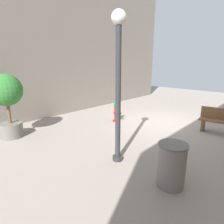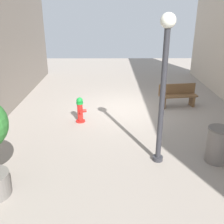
# 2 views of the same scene
# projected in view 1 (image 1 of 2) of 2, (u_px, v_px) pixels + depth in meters

# --- Properties ---
(ground_plane) EXTENTS (23.40, 23.40, 0.00)m
(ground_plane) POSITION_uv_depth(u_px,v_px,m) (163.00, 123.00, 8.46)
(ground_plane) COLOR gray
(building_facade_right) EXTENTS (0.70, 18.00, 7.52)m
(building_facade_right) POSITION_uv_depth(u_px,v_px,m) (47.00, 38.00, 8.84)
(building_facade_right) COLOR slate
(building_facade_right) RESTS_ON ground_plane
(fire_hydrant) EXTENTS (0.41, 0.43, 0.94)m
(fire_hydrant) POSITION_uv_depth(u_px,v_px,m) (116.00, 111.00, 8.52)
(fire_hydrant) COLOR red
(fire_hydrant) RESTS_ON ground_plane
(bench_near) EXTENTS (1.64, 0.65, 0.95)m
(bench_near) POSITION_uv_depth(u_px,v_px,m) (223.00, 121.00, 7.06)
(bench_near) COLOR brown
(bench_near) RESTS_ON ground_plane
(planter_tree) EXTENTS (1.11, 1.11, 2.27)m
(planter_tree) POSITION_uv_depth(u_px,v_px,m) (7.00, 98.00, 6.46)
(planter_tree) COLOR slate
(planter_tree) RESTS_ON ground_plane
(street_lamp) EXTENTS (0.36, 0.36, 3.81)m
(street_lamp) POSITION_uv_depth(u_px,v_px,m) (118.00, 73.00, 4.60)
(street_lamp) COLOR #2D2D33
(street_lamp) RESTS_ON ground_plane
(trash_bin) EXTENTS (0.62, 0.62, 0.99)m
(trash_bin) POSITION_uv_depth(u_px,v_px,m) (172.00, 165.00, 4.01)
(trash_bin) COLOR slate
(trash_bin) RESTS_ON ground_plane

